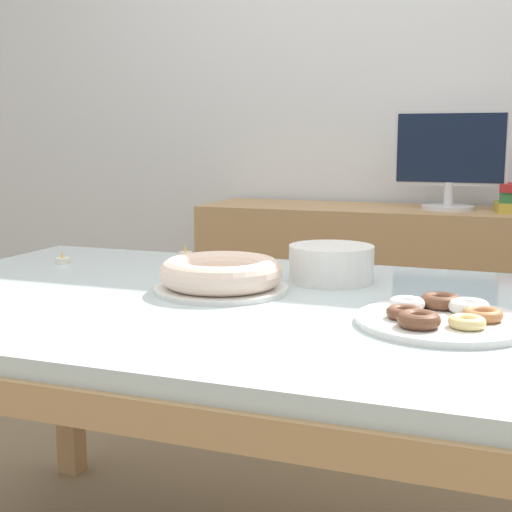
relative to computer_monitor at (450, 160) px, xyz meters
name	(u,v)px	position (x,y,z in m)	size (l,w,h in m)	color
wall_back	(393,94)	(-0.28, 0.30, 0.27)	(8.00, 0.10, 2.60)	silver
dining_table	(253,335)	(-0.28, -1.40, -0.35)	(1.80, 1.08, 0.76)	silver
sideboard	(374,310)	(-0.28, 0.00, -0.61)	(1.41, 0.44, 0.84)	tan
computer_monitor	(450,160)	(0.00, 0.00, 0.00)	(0.42, 0.20, 0.38)	silver
cake_chocolate_round	(221,275)	(-0.38, -1.34, -0.23)	(0.31, 0.31, 0.08)	white
pastry_platter	(442,317)	(0.13, -1.47, -0.25)	(0.33, 0.33, 0.04)	white
plate_stack	(331,263)	(-0.17, -1.14, -0.22)	(0.21, 0.21, 0.09)	white
tealight_near_cakes	(186,254)	(-0.67, -0.94, -0.26)	(0.04, 0.04, 0.04)	silver
tealight_left_edge	(63,260)	(-0.94, -1.16, -0.26)	(0.04, 0.04, 0.04)	silver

